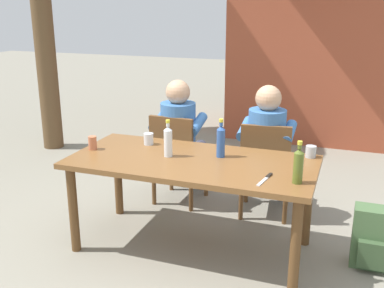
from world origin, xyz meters
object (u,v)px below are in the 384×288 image
at_px(person_in_plaid_shirt, 268,143).
at_px(cup_terracotta, 93,143).
at_px(bottle_clear, 168,141).
at_px(chair_far_left, 177,154).
at_px(cup_steel, 311,152).
at_px(bottle_olive, 298,165).
at_px(person_in_white_shirt, 181,134).
at_px(brick_kiosk, 316,26).
at_px(dining_table, 192,170).
at_px(cup_glass, 149,139).
at_px(backpack_by_near_side, 374,239).
at_px(chair_far_right, 266,165).
at_px(bottle_blue, 221,141).
at_px(table_knife, 266,179).

relative_size(person_in_plaid_shirt, cup_terracotta, 11.12).
bearing_deg(cup_terracotta, bottle_clear, 3.93).
distance_m(chair_far_left, cup_terracotta, 0.91).
relative_size(bottle_clear, cup_steel, 3.21).
bearing_deg(bottle_olive, cup_steel, 87.39).
height_order(person_in_white_shirt, brick_kiosk, brick_kiosk).
bearing_deg(bottle_clear, bottle_olive, -12.24).
relative_size(dining_table, cup_glass, 19.26).
bearing_deg(brick_kiosk, backpack_by_near_side, -77.00).
bearing_deg(bottle_olive, chair_far_right, 111.93).
bearing_deg(chair_far_right, cup_terracotta, -148.38).
xyz_separation_m(cup_glass, brick_kiosk, (0.93, 3.63, 0.74)).
xyz_separation_m(person_in_white_shirt, backpack_by_near_side, (1.73, -0.66, -0.44)).
height_order(person_in_plaid_shirt, cup_steel, person_in_plaid_shirt).
height_order(person_in_white_shirt, backpack_by_near_side, person_in_white_shirt).
xyz_separation_m(chair_far_right, brick_kiosk, (0.05, 3.14, 1.02)).
xyz_separation_m(bottle_blue, backpack_by_near_side, (1.14, 0.05, -0.63)).
relative_size(chair_far_left, backpack_by_near_side, 1.92).
xyz_separation_m(bottle_blue, cup_steel, (0.64, 0.22, -0.08)).
relative_size(dining_table, backpack_by_near_side, 4.01).
relative_size(dining_table, cup_terracotta, 17.10).
relative_size(cup_steel, backpack_by_near_side, 0.19).
height_order(bottle_olive, table_knife, bottle_olive).
bearing_deg(chair_far_right, person_in_plaid_shirt, 94.79).
bearing_deg(backpack_by_near_side, chair_far_right, 148.76).
relative_size(chair_far_right, cup_glass, 9.24).
xyz_separation_m(chair_far_right, person_in_plaid_shirt, (-0.01, 0.11, 0.17)).
xyz_separation_m(person_in_white_shirt, cup_glass, (-0.05, -0.60, 0.12)).
bearing_deg(bottle_clear, person_in_white_shirt, 104.52).
relative_size(dining_table, person_in_white_shirt, 1.54).
bearing_deg(brick_kiosk, table_knife, -88.30).
bearing_deg(cup_glass, person_in_plaid_shirt, 34.79).
relative_size(chair_far_right, person_in_white_shirt, 0.74).
xyz_separation_m(bottle_olive, table_knife, (-0.20, -0.00, -0.12)).
xyz_separation_m(cup_steel, table_knife, (-0.23, -0.56, -0.04)).
relative_size(bottle_olive, brick_kiosk, 0.10).
height_order(chair_far_left, chair_far_right, same).
bearing_deg(bottle_olive, table_knife, -179.15).
xyz_separation_m(chair_far_left, table_knife, (1.00, -0.94, 0.24)).
distance_m(cup_glass, cup_terracotta, 0.45).
bearing_deg(backpack_by_near_side, dining_table, -172.18).
height_order(bottle_blue, brick_kiosk, brick_kiosk).
bearing_deg(bottle_blue, chair_far_right, 68.38).
xyz_separation_m(bottle_olive, backpack_by_near_side, (0.53, 0.39, -0.63)).
xyz_separation_m(chair_far_right, bottle_olive, (0.38, -0.93, 0.36)).
relative_size(person_in_plaid_shirt, backpack_by_near_side, 2.61).
bearing_deg(backpack_by_near_side, person_in_plaid_shirt, 144.25).
bearing_deg(cup_glass, table_knife, -22.80).
bearing_deg(chair_far_left, person_in_plaid_shirt, 7.58).
xyz_separation_m(person_in_plaid_shirt, bottle_clear, (-0.60, -0.83, 0.19)).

